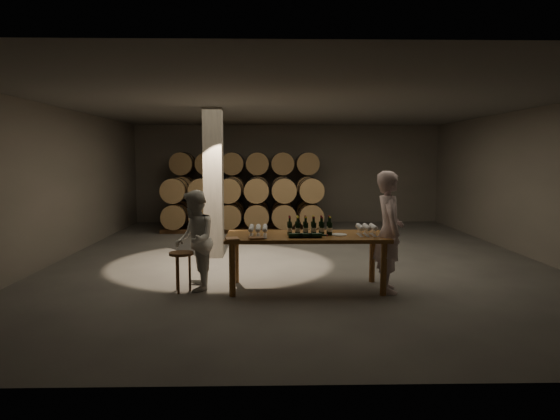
{
  "coord_description": "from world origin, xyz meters",
  "views": [
    {
      "loc": [
        -0.61,
        -10.53,
        2.16
      ],
      "look_at": [
        -0.39,
        -0.57,
        1.1
      ],
      "focal_mm": 32.0,
      "sensor_mm": 36.0,
      "label": 1
    }
  ],
  "objects_px": {
    "notebook_near": "(256,238)",
    "stool": "(181,259)",
    "person_woman": "(194,240)",
    "plate": "(339,235)",
    "bottle_cluster": "(310,228)",
    "person_man": "(389,232)",
    "tasting_table": "(306,241)"
  },
  "relations": [
    {
      "from": "notebook_near",
      "to": "stool",
      "type": "relative_size",
      "value": 0.35
    },
    {
      "from": "stool",
      "to": "person_woman",
      "type": "xyz_separation_m",
      "value": [
        0.2,
        0.13,
        0.29
      ]
    },
    {
      "from": "plate",
      "to": "notebook_near",
      "type": "distance_m",
      "value": 1.38
    },
    {
      "from": "bottle_cluster",
      "to": "person_man",
      "type": "relative_size",
      "value": 0.37
    },
    {
      "from": "bottle_cluster",
      "to": "person_man",
      "type": "bearing_deg",
      "value": -8.63
    },
    {
      "from": "bottle_cluster",
      "to": "person_woman",
      "type": "xyz_separation_m",
      "value": [
        -1.87,
        -0.01,
        -0.19
      ]
    },
    {
      "from": "person_woman",
      "to": "notebook_near",
      "type": "bearing_deg",
      "value": 58.27
    },
    {
      "from": "tasting_table",
      "to": "notebook_near",
      "type": "distance_m",
      "value": 0.92
    },
    {
      "from": "notebook_near",
      "to": "plate",
      "type": "bearing_deg",
      "value": 5.18
    },
    {
      "from": "tasting_table",
      "to": "plate",
      "type": "bearing_deg",
      "value": -6.49
    },
    {
      "from": "bottle_cluster",
      "to": "person_woman",
      "type": "relative_size",
      "value": 0.44
    },
    {
      "from": "person_man",
      "to": "plate",
      "type": "bearing_deg",
      "value": 81.3
    },
    {
      "from": "tasting_table",
      "to": "person_woman",
      "type": "distance_m",
      "value": 1.82
    },
    {
      "from": "stool",
      "to": "bottle_cluster",
      "type": "bearing_deg",
      "value": 3.89
    },
    {
      "from": "stool",
      "to": "tasting_table",
      "type": "bearing_deg",
      "value": 4.16
    },
    {
      "from": "bottle_cluster",
      "to": "person_woman",
      "type": "bearing_deg",
      "value": -179.73
    },
    {
      "from": "tasting_table",
      "to": "person_man",
      "type": "bearing_deg",
      "value": -8.55
    },
    {
      "from": "tasting_table",
      "to": "person_man",
      "type": "distance_m",
      "value": 1.33
    },
    {
      "from": "notebook_near",
      "to": "person_man",
      "type": "relative_size",
      "value": 0.11
    },
    {
      "from": "bottle_cluster",
      "to": "plate",
      "type": "xyz_separation_m",
      "value": [
        0.47,
        -0.05,
        -0.1
      ]
    },
    {
      "from": "bottle_cluster",
      "to": "plate",
      "type": "height_order",
      "value": "bottle_cluster"
    },
    {
      "from": "tasting_table",
      "to": "notebook_near",
      "type": "relative_size",
      "value": 11.67
    },
    {
      "from": "person_man",
      "to": "person_woman",
      "type": "height_order",
      "value": "person_man"
    },
    {
      "from": "person_man",
      "to": "person_woman",
      "type": "xyz_separation_m",
      "value": [
        -3.13,
        0.18,
        -0.16
      ]
    },
    {
      "from": "plate",
      "to": "notebook_near",
      "type": "relative_size",
      "value": 1.17
    },
    {
      "from": "bottle_cluster",
      "to": "person_man",
      "type": "xyz_separation_m",
      "value": [
        1.26,
        -0.19,
        -0.04
      ]
    },
    {
      "from": "person_man",
      "to": "person_woman",
      "type": "bearing_deg",
      "value": 87.9
    },
    {
      "from": "stool",
      "to": "person_man",
      "type": "distance_m",
      "value": 3.35
    },
    {
      "from": "notebook_near",
      "to": "person_man",
      "type": "distance_m",
      "value": 2.13
    },
    {
      "from": "stool",
      "to": "notebook_near",
      "type": "bearing_deg",
      "value": -12.53
    },
    {
      "from": "tasting_table",
      "to": "plate",
      "type": "xyz_separation_m",
      "value": [
        0.53,
        -0.06,
        0.11
      ]
    },
    {
      "from": "stool",
      "to": "person_man",
      "type": "relative_size",
      "value": 0.33
    }
  ]
}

